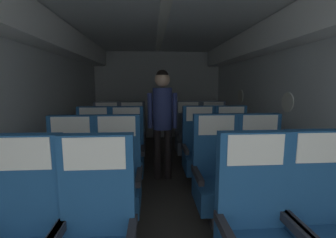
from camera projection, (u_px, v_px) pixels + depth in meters
ground at (165, 192)px, 3.03m from camera, size 3.49×6.76×0.02m
fuselage_shell at (163, 67)px, 3.05m from camera, size 3.37×6.41×2.30m
seat_a_right_aisle at (326, 231)px, 1.48m from camera, size 0.49×0.49×1.11m
seat_a_right_window at (257, 236)px, 1.43m from camera, size 0.49×0.49×1.11m
seat_b_left_window at (71, 183)px, 2.21m from camera, size 0.49×0.49×1.11m
seat_b_left_aisle at (117, 181)px, 2.25m from camera, size 0.49×0.49×1.11m
seat_b_right_aisle at (261, 177)px, 2.35m from camera, size 0.49×0.49×1.11m
seat_b_right_window at (217, 178)px, 2.31m from camera, size 0.49×0.49×1.11m
seat_c_left_window at (94, 154)px, 3.11m from camera, size 0.49×0.49×1.11m
seat_c_left_aisle at (127, 154)px, 3.13m from camera, size 0.49×0.49×1.11m
seat_c_right_aisle at (232, 152)px, 3.23m from camera, size 0.49×0.49×1.11m
seat_c_right_window at (200, 152)px, 3.21m from camera, size 0.49×0.49×1.11m
seat_d_left_window at (107, 139)px, 3.99m from camera, size 0.49×0.49×1.11m
seat_d_left_aisle at (132, 139)px, 4.03m from camera, size 0.49×0.49×1.11m
seat_d_right_aisle at (214, 137)px, 4.14m from camera, size 0.49×0.49×1.11m
seat_d_right_window at (189, 137)px, 4.11m from camera, size 0.49×0.49×1.11m
flight_attendant at (162, 113)px, 3.32m from camera, size 0.43×0.28×1.61m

